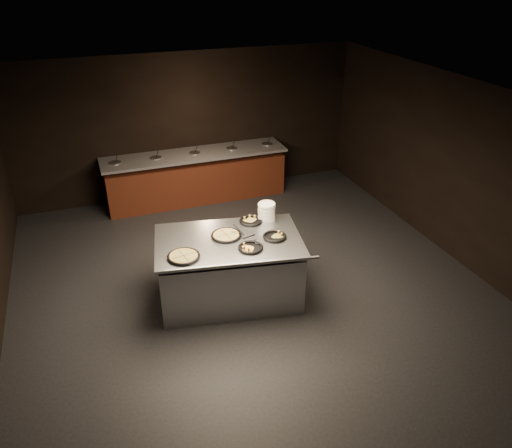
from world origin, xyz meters
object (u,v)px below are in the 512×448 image
Objects in this scene: serving_counter at (229,270)px; pan_veggie_whole at (184,256)px; plate_stack at (267,211)px; pan_cheese_whole at (226,235)px.

pan_veggie_whole is (-0.70, -0.24, 0.54)m from serving_counter.
plate_stack is at bearing 24.48° from pan_veggie_whole.
pan_cheese_whole is at bearing 26.37° from pan_veggie_whole.
plate_stack reaches higher than pan_veggie_whole.
pan_cheese_whole is (-0.73, -0.30, -0.11)m from plate_stack.
pan_cheese_whole is at bearing -157.37° from plate_stack.
pan_veggie_whole is 0.77m from pan_cheese_whole.
pan_veggie_whole and pan_cheese_whole have the same top height.
pan_veggie_whole reaches higher than serving_counter.
serving_counter is 1.05m from plate_stack.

